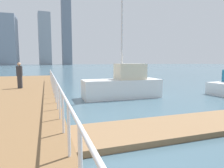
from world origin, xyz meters
The scene contains 7 objects.
ground_plane centered at (0.00, 20.00, 0.00)m, with size 300.00×300.00×0.00m, color #476675.
boardwalk_railing centered at (-3.15, 9.46, 1.21)m, with size 0.06×25.52×1.08m.
moored_boat_3 centered at (1.01, 13.67, 0.80)m, with size 4.83×1.64×6.26m.
pedestrian_1 centered at (-5.28, 17.27, 1.34)m, with size 0.39×0.28×1.79m.
skyline_tower_1 centered at (-25.70, 139.21, 15.17)m, with size 11.33×12.76×30.33m, color gray.
skyline_tower_2 centered at (-3.71, 147.47, 17.49)m, with size 7.71×11.12×34.97m, color #8C939E.
skyline_tower_3 centered at (11.51, 151.81, 39.73)m, with size 6.53×12.77×79.47m, color slate.
Camera 1 is at (-3.52, 2.38, 2.25)m, focal length 31.47 mm.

